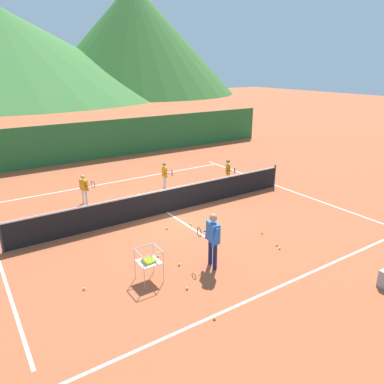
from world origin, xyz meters
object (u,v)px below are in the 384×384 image
at_px(tennis_ball_0, 179,265).
at_px(tennis_ball_4, 158,256).
at_px(tennis_ball_1, 167,228).
at_px(tennis_ball_9, 192,226).
at_px(ball_cart, 148,261).
at_px(tennis_ball_10, 280,248).
at_px(student_1, 165,173).
at_px(tennis_net, 167,200).
at_px(tennis_ball_2, 214,318).
at_px(tennis_ball_3, 277,245).
at_px(tennis_ball_8, 187,288).
at_px(instructor, 213,235).
at_px(tennis_ball_6, 84,289).
at_px(student_0, 84,187).
at_px(tennis_ball_5, 262,233).
at_px(student_2, 228,170).
at_px(tennis_ball_7, 191,224).

relative_size(tennis_ball_0, tennis_ball_4, 1.00).
xyz_separation_m(tennis_ball_1, tennis_ball_9, (0.83, -0.30, 0.00)).
height_order(ball_cart, tennis_ball_1, ball_cart).
bearing_deg(tennis_ball_10, student_1, 90.97).
distance_m(tennis_net, tennis_ball_0, 4.04).
xyz_separation_m(ball_cart, tennis_ball_2, (0.49, -2.25, -0.55)).
relative_size(tennis_ball_3, tennis_ball_8, 1.00).
bearing_deg(tennis_ball_8, tennis_ball_3, 6.66).
relative_size(instructor, tennis_ball_6, 23.80).
bearing_deg(tennis_ball_9, tennis_ball_4, -148.69).
xyz_separation_m(student_0, student_1, (3.65, -0.19, 0.01)).
distance_m(tennis_ball_1, tennis_ball_3, 3.78).
xyz_separation_m(student_0, tennis_ball_0, (0.65, -6.31, -0.72)).
xyz_separation_m(tennis_ball_0, tennis_ball_6, (-2.66, 0.33, 0.00)).
bearing_deg(tennis_ball_2, tennis_ball_10, 22.59).
relative_size(ball_cart, tennis_ball_5, 13.22).
relative_size(student_0, tennis_ball_5, 18.35).
xyz_separation_m(tennis_ball_5, tennis_ball_8, (-3.90, -1.33, 0.00)).
xyz_separation_m(student_2, tennis_ball_7, (-3.84, -2.68, -0.75)).
xyz_separation_m(student_2, tennis_ball_4, (-5.94, -4.09, -0.75)).
bearing_deg(student_2, tennis_ball_4, -145.48).
xyz_separation_m(tennis_ball_3, tennis_ball_4, (-3.50, 1.46, 0.00)).
bearing_deg(tennis_net, tennis_ball_7, -84.77).
bearing_deg(student_0, tennis_ball_7, -59.11).
distance_m(tennis_ball_3, tennis_ball_7, 3.19).
distance_m(tennis_ball_0, tennis_ball_9, 2.67).
xyz_separation_m(ball_cart, tennis_ball_7, (2.88, 2.36, -0.55)).
bearing_deg(tennis_ball_5, tennis_ball_10, -106.30).
height_order(instructor, tennis_ball_1, instructor).
distance_m(tennis_net, tennis_ball_3, 4.61).
relative_size(tennis_ball_0, tennis_ball_7, 1.00).
bearing_deg(student_0, instructor, -78.39).
bearing_deg(tennis_net, tennis_ball_4, -124.45).
xyz_separation_m(student_0, tennis_ball_5, (4.10, -6.10, -0.72)).
bearing_deg(student_1, ball_cart, -122.77).
xyz_separation_m(tennis_ball_2, tennis_ball_8, (0.11, 1.32, 0.00)).
bearing_deg(tennis_ball_6, tennis_ball_9, 20.82).
xyz_separation_m(tennis_ball_0, tennis_ball_2, (-0.57, -2.44, 0.00)).
xyz_separation_m(tennis_ball_5, tennis_ball_6, (-6.11, 0.12, 0.00)).
relative_size(tennis_ball_3, tennis_ball_9, 1.00).
distance_m(tennis_ball_9, tennis_ball_10, 3.22).
xyz_separation_m(student_0, ball_cart, (-0.41, -6.50, -0.17)).
bearing_deg(tennis_ball_3, tennis_ball_7, 116.07).
relative_size(instructor, tennis_ball_7, 23.80).
distance_m(ball_cart, tennis_ball_7, 3.77).
bearing_deg(tennis_ball_5, tennis_ball_6, 178.88).
distance_m(student_0, tennis_ball_4, 5.60).
bearing_deg(ball_cart, tennis_ball_3, -6.66).
bearing_deg(tennis_ball_8, tennis_ball_5, 18.76).
relative_size(instructor, tennis_ball_4, 23.80).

